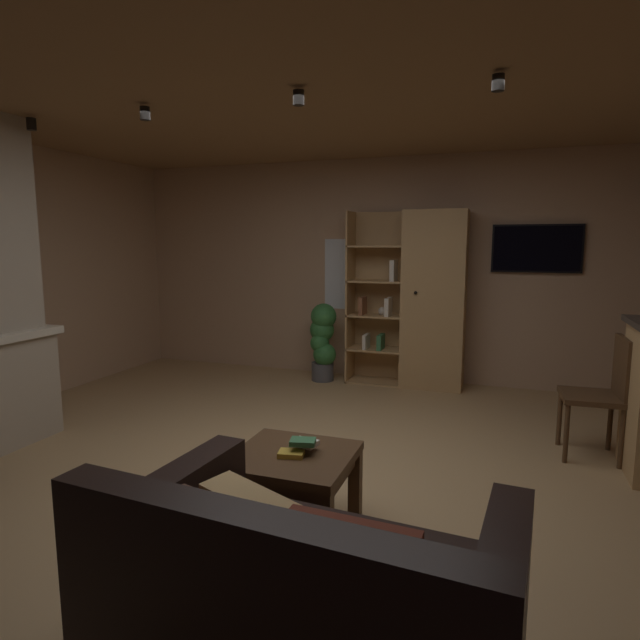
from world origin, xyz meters
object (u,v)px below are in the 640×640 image
object	(u,v)px
bookshelf_cabinet	(426,301)
dining_chair	(604,389)
coffee_table	(293,469)
wall_mounted_tv	(537,249)
table_book_2	(303,442)
table_book_1	(305,443)
potted_floor_plant	(323,339)
table_book_0	(291,454)
leather_couch	(305,612)

from	to	relation	value
bookshelf_cabinet	dining_chair	distance (m)	2.25
coffee_table	wall_mounted_tv	xyz separation A→B (m)	(1.35, 3.49, 1.18)
table_book_2	coffee_table	bearing A→B (deg)	-169.96
table_book_1	potted_floor_plant	xyz separation A→B (m)	(-0.96, 3.08, 0.00)
coffee_table	table_book_0	bearing A→B (deg)	-82.08
table_book_0	bookshelf_cabinet	bearing A→B (deg)	85.98
table_book_2	potted_floor_plant	size ratio (longest dim) A/B	0.15
coffee_table	dining_chair	bearing A→B (deg)	43.63
coffee_table	wall_mounted_tv	size ratio (longest dim) A/B	0.72
dining_chair	table_book_0	bearing A→B (deg)	-135.67
bookshelf_cabinet	potted_floor_plant	xyz separation A→B (m)	(-1.15, -0.14, -0.47)
potted_floor_plant	wall_mounted_tv	xyz separation A→B (m)	(2.26, 0.35, 1.05)
bookshelf_cabinet	leather_couch	xyz separation A→B (m)	(0.21, -4.26, -0.66)
bookshelf_cabinet	coffee_table	distance (m)	3.34
potted_floor_plant	table_book_0	bearing A→B (deg)	-73.93
bookshelf_cabinet	table_book_1	bearing A→B (deg)	-93.43
bookshelf_cabinet	table_book_0	bearing A→B (deg)	-94.02
leather_couch	table_book_1	xyz separation A→B (m)	(-0.40, 1.05, 0.18)
coffee_table	table_book_0	distance (m)	0.11
coffee_table	table_book_2	size ratio (longest dim) A/B	4.71
table_book_1	dining_chair	world-z (taller)	dining_chair
table_book_2	potted_floor_plant	world-z (taller)	potted_floor_plant
wall_mounted_tv	bookshelf_cabinet	bearing A→B (deg)	-169.27
table_book_2	bookshelf_cabinet	bearing A→B (deg)	86.79
bookshelf_cabinet	wall_mounted_tv	distance (m)	1.27
bookshelf_cabinet	potted_floor_plant	distance (m)	1.25
bookshelf_cabinet	wall_mounted_tv	size ratio (longest dim) A/B	2.16
table_book_2	potted_floor_plant	bearing A→B (deg)	107.13
table_book_1	bookshelf_cabinet	bearing A→B (deg)	86.57
coffee_table	potted_floor_plant	distance (m)	3.27
table_book_0	table_book_2	xyz separation A→B (m)	(0.05, 0.05, 0.06)
table_book_2	dining_chair	bearing A→B (deg)	44.36
table_book_0	wall_mounted_tv	bearing A→B (deg)	69.12
table_book_1	dining_chair	distance (m)	2.38
coffee_table	table_book_1	size ratio (longest dim) A/B	4.77
potted_floor_plant	table_book_2	bearing A→B (deg)	-72.87
potted_floor_plant	coffee_table	bearing A→B (deg)	-73.84
wall_mounted_tv	table_book_2	bearing A→B (deg)	-110.42
table_book_0	wall_mounted_tv	world-z (taller)	wall_mounted_tv
coffee_table	table_book_1	distance (m)	0.15
table_book_2	wall_mounted_tv	xyz separation A→B (m)	(1.30, 3.48, 1.02)
bookshelf_cabinet	leather_couch	size ratio (longest dim) A/B	1.30
bookshelf_cabinet	table_book_0	distance (m)	3.36
leather_couch	dining_chair	distance (m)	3.00
potted_floor_plant	wall_mounted_tv	size ratio (longest dim) A/B	1.01
potted_floor_plant	table_book_1	bearing A→B (deg)	-72.73
coffee_table	table_book_2	distance (m)	0.17
bookshelf_cabinet	table_book_1	distance (m)	3.25
bookshelf_cabinet	potted_floor_plant	size ratio (longest dim) A/B	2.15
dining_chair	wall_mounted_tv	size ratio (longest dim) A/B	1.02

